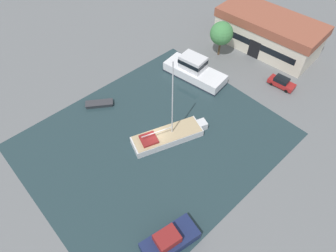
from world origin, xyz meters
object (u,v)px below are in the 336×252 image
(cabin_boat, at_px, (170,240))
(parked_car, at_px, (282,82))
(sailboat_moored, at_px, (168,136))
(motor_cruiser, at_px, (194,70))
(small_dinghy, at_px, (99,104))
(quay_tree_near_building, at_px, (222,33))
(warehouse_building, at_px, (268,32))

(cabin_boat, bearing_deg, parked_car, 111.11)
(sailboat_moored, distance_m, motor_cruiser, 14.63)
(cabin_boat, bearing_deg, motor_cruiser, 138.25)
(parked_car, xyz_separation_m, small_dinghy, (-17.06, -25.18, -0.52))
(sailboat_moored, bearing_deg, quay_tree_near_building, 131.09)
(quay_tree_near_building, relative_size, small_dinghy, 1.50)
(quay_tree_near_building, height_order, parked_car, quay_tree_near_building)
(motor_cruiser, relative_size, cabin_boat, 1.67)
(parked_car, distance_m, small_dinghy, 30.42)
(quay_tree_near_building, bearing_deg, parked_car, 4.19)
(quay_tree_near_building, bearing_deg, warehouse_building, 61.92)
(small_dinghy, bearing_deg, cabin_boat, 19.02)
(parked_car, bearing_deg, warehouse_building, -136.64)
(sailboat_moored, distance_m, small_dinghy, 12.96)
(motor_cruiser, distance_m, cabin_boat, 29.21)
(warehouse_building, bearing_deg, small_dinghy, -109.19)
(warehouse_building, height_order, quay_tree_near_building, quay_tree_near_building)
(parked_car, height_order, sailboat_moored, sailboat_moored)
(sailboat_moored, relative_size, motor_cruiser, 1.19)
(cabin_boat, bearing_deg, quay_tree_near_building, 131.91)
(quay_tree_near_building, xyz_separation_m, small_dinghy, (-4.00, -24.23, -4.18))
(small_dinghy, bearing_deg, sailboat_moored, 50.01)
(motor_cruiser, relative_size, small_dinghy, 2.61)
(sailboat_moored, relative_size, small_dinghy, 3.10)
(warehouse_building, relative_size, quay_tree_near_building, 3.00)
(motor_cruiser, bearing_deg, warehouse_building, -19.72)
(warehouse_building, distance_m, quay_tree_near_building, 9.53)
(warehouse_building, relative_size, sailboat_moored, 1.45)
(quay_tree_near_building, height_order, small_dinghy, quay_tree_near_building)
(cabin_boat, bearing_deg, small_dinghy, 173.79)
(small_dinghy, bearing_deg, parked_car, 90.60)
(quay_tree_near_building, xyz_separation_m, sailboat_moored, (8.50, -20.81, -3.78))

